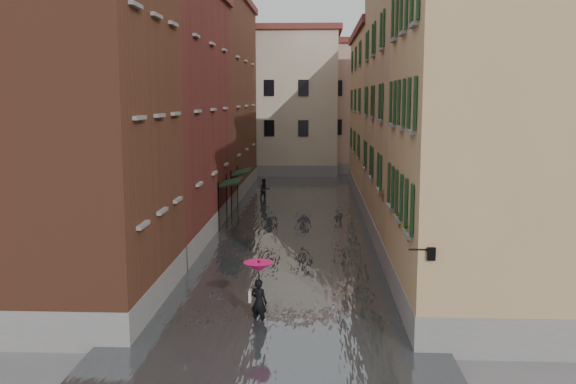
# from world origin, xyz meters

# --- Properties ---
(ground) EXTENTS (120.00, 120.00, 0.00)m
(ground) POSITION_xyz_m (0.00, 0.00, 0.00)
(ground) COLOR slate
(ground) RESTS_ON ground
(floodwater) EXTENTS (10.00, 60.00, 0.20)m
(floodwater) POSITION_xyz_m (0.00, 13.00, 0.10)
(floodwater) COLOR #505558
(floodwater) RESTS_ON ground
(building_left_near) EXTENTS (6.00, 8.00, 13.00)m
(building_left_near) POSITION_xyz_m (-7.00, -2.00, 6.50)
(building_left_near) COLOR brown
(building_left_near) RESTS_ON ground
(building_left_mid) EXTENTS (6.00, 14.00, 12.50)m
(building_left_mid) POSITION_xyz_m (-7.00, 9.00, 6.25)
(building_left_mid) COLOR maroon
(building_left_mid) RESTS_ON ground
(building_left_far) EXTENTS (6.00, 16.00, 14.00)m
(building_left_far) POSITION_xyz_m (-7.00, 24.00, 7.00)
(building_left_far) COLOR brown
(building_left_far) RESTS_ON ground
(building_right_near) EXTENTS (6.00, 8.00, 11.50)m
(building_right_near) POSITION_xyz_m (7.00, -2.00, 5.75)
(building_right_near) COLOR tan
(building_right_near) RESTS_ON ground
(building_right_mid) EXTENTS (6.00, 14.00, 13.00)m
(building_right_mid) POSITION_xyz_m (7.00, 9.00, 6.50)
(building_right_mid) COLOR #99775C
(building_right_mid) RESTS_ON ground
(building_right_far) EXTENTS (6.00, 16.00, 11.50)m
(building_right_far) POSITION_xyz_m (7.00, 24.00, 5.75)
(building_right_far) COLOR tan
(building_right_far) RESTS_ON ground
(building_end_cream) EXTENTS (12.00, 9.00, 13.00)m
(building_end_cream) POSITION_xyz_m (-3.00, 38.00, 6.50)
(building_end_cream) COLOR beige
(building_end_cream) RESTS_ON ground
(building_end_pink) EXTENTS (10.00, 9.00, 12.00)m
(building_end_pink) POSITION_xyz_m (6.00, 40.00, 6.00)
(building_end_pink) COLOR tan
(building_end_pink) RESTS_ON ground
(awning_near) EXTENTS (1.09, 3.06, 2.80)m
(awning_near) POSITION_xyz_m (-3.49, 11.76, 2.47)
(awning_near) COLOR black
(awning_near) RESTS_ON ground
(awning_far) EXTENTS (1.09, 3.12, 2.80)m
(awning_far) POSITION_xyz_m (-3.48, 16.77, 2.47)
(awning_far) COLOR black
(awning_far) RESTS_ON ground
(wall_lantern) EXTENTS (0.71, 0.22, 0.35)m
(wall_lantern) POSITION_xyz_m (4.33, -6.00, 3.01)
(wall_lantern) COLOR black
(wall_lantern) RESTS_ON ground
(window_planters) EXTENTS (0.59, 8.21, 0.84)m
(window_planters) POSITION_xyz_m (4.12, -1.08, 3.51)
(window_planters) COLOR maroon
(window_planters) RESTS_ON ground
(pedestrian_main) EXTENTS (0.99, 0.99, 2.06)m
(pedestrian_main) POSITION_xyz_m (-0.55, -3.57, 1.30)
(pedestrian_main) COLOR black
(pedestrian_main) RESTS_ON ground
(pedestrian_far) EXTENTS (0.94, 0.85, 1.59)m
(pedestrian_far) POSITION_xyz_m (-2.42, 21.03, 0.79)
(pedestrian_far) COLOR black
(pedestrian_far) RESTS_ON ground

